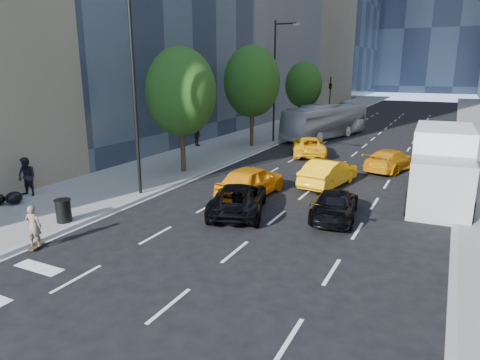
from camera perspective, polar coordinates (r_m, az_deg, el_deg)
The scene contains 21 objects.
ground at distance 15.92m, azimuth -3.90°, elevation -8.86°, with size 160.00×160.00×0.00m, color black.
sidewalk_left at distance 46.05m, azimuth 5.33°, elevation 6.80°, with size 6.00×120.00×0.15m, color slate.
lamp_near at distance 21.54m, azimuth -13.62°, elevation 12.86°, with size 2.13×0.22×10.00m.
lamp_far at distance 37.20m, azimuth 4.88°, elevation 13.82°, with size 2.13×0.22×10.00m.
tree_near at distance 26.10m, azimuth -7.87°, elevation 11.53°, with size 4.20×4.20×7.46m.
tree_mid at distance 34.80m, azimuth 1.61°, elevation 12.99°, with size 4.50×4.50×7.99m.
tree_far at distance 46.93m, azimuth 8.47°, elevation 12.44°, with size 3.90×3.90×6.92m.
traffic_signal at distance 54.39m, azimuth 11.97°, elevation 12.16°, with size 2.48×0.53×5.20m.
skateboarder at distance 17.12m, azimuth -25.79°, elevation -5.86°, with size 0.56×0.37×1.54m, color #77614A.
black_sedan_lincoln at distance 19.25m, azimuth -0.22°, elevation -2.44°, with size 2.26×4.90×1.36m, color black.
black_sedan_mercedes at distance 19.03m, azimuth 12.54°, elevation -3.11°, with size 1.82×4.48×1.30m, color black.
taxi_a at distance 21.73m, azimuth 1.50°, elevation -0.11°, with size 1.89×4.70×1.60m, color orange.
taxi_b at distance 24.13m, azimuth 11.73°, elevation 0.98°, with size 1.60×4.60×1.51m, color #FFAB0D.
taxi_c at distance 32.48m, azimuth 9.17°, elevation 4.49°, with size 2.34×5.07×1.41m, color #FFB30D.
taxi_d at distance 28.81m, azimuth 19.48°, elevation 2.52°, with size 1.94×4.78×1.39m, color orange.
city_bus at distance 41.10m, azimuth 11.37°, elevation 7.71°, with size 2.61×11.15×3.11m, color #BABCC1.
box_truck at distance 23.04m, azimuth 25.28°, elevation 1.85°, with size 2.97×7.47×3.52m.
pedestrian_a at distance 23.71m, azimuth -26.54°, elevation 0.38°, with size 0.95×0.74×1.95m, color black.
pedestrian_b at distance 35.36m, azimuth -5.74°, elevation 5.90°, with size 0.98×0.41×1.68m, color black.
trash_can at distance 19.21m, azimuth -22.48°, elevation -3.86°, with size 0.62×0.62×0.92m, color black.
garbage_bags at distance 22.80m, azimuth -28.60°, elevation -2.19°, with size 1.22×1.17×0.60m.
Camera 1 is at (7.45, -12.56, 6.36)m, focal length 32.00 mm.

